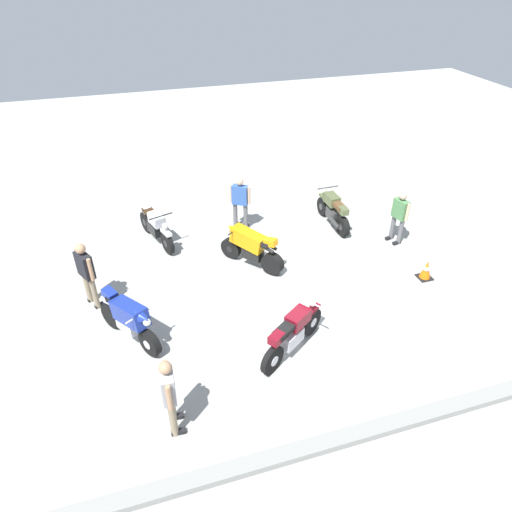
% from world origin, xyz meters
% --- Properties ---
extents(ground_plane, '(40.00, 40.00, 0.00)m').
position_xyz_m(ground_plane, '(0.00, 0.00, 0.00)').
color(ground_plane, '#9E9E99').
extents(curb_edge, '(14.00, 0.30, 0.15)m').
position_xyz_m(curb_edge, '(0.00, 4.60, 0.07)').
color(curb_edge, gray).
rests_on(curb_edge, ground).
extents(motorcycle_olive_vintage, '(0.70, 1.95, 1.07)m').
position_xyz_m(motorcycle_olive_vintage, '(-2.55, -2.36, 0.49)').
color(motorcycle_olive_vintage, black).
rests_on(motorcycle_olive_vintage, ground).
extents(motorcycle_orange_sportbike, '(1.38, 1.63, 1.14)m').
position_xyz_m(motorcycle_orange_sportbike, '(0.48, -1.03, 0.59)').
color(motorcycle_orange_sportbike, black).
rests_on(motorcycle_orange_sportbike, ground).
extents(motorcycle_blue_sportbike, '(1.19, 1.76, 1.14)m').
position_xyz_m(motorcycle_blue_sportbike, '(3.80, 0.92, 0.59)').
color(motorcycle_blue_sportbike, black).
rests_on(motorcycle_blue_sportbike, ground).
extents(motorcycle_silver_cruiser, '(0.87, 2.03, 1.09)m').
position_xyz_m(motorcycle_silver_cruiser, '(2.77, -2.99, 0.52)').
color(motorcycle_silver_cruiser, black).
rests_on(motorcycle_silver_cruiser, ground).
extents(motorcycle_maroon_cruiser, '(1.79, 1.28, 1.09)m').
position_xyz_m(motorcycle_maroon_cruiser, '(0.56, 2.30, 0.52)').
color(motorcycle_maroon_cruiser, black).
rests_on(motorcycle_maroon_cruiser, ground).
extents(person_in_gray_shirt, '(0.33, 0.65, 1.66)m').
position_xyz_m(person_in_gray_shirt, '(3.25, 3.43, 0.94)').
color(person_in_gray_shirt, gray).
rests_on(person_in_gray_shirt, ground).
extents(person_in_green_shirt, '(0.39, 0.63, 1.58)m').
position_xyz_m(person_in_green_shirt, '(-3.92, -0.95, 0.89)').
color(person_in_green_shirt, '#59595B').
rests_on(person_in_green_shirt, ground).
extents(person_in_blue_shirt, '(0.59, 0.50, 1.66)m').
position_xyz_m(person_in_blue_shirt, '(0.21, -3.03, 0.95)').
color(person_in_blue_shirt, '#59595B').
rests_on(person_in_blue_shirt, ground).
extents(person_in_black_shirt, '(0.48, 0.63, 1.73)m').
position_xyz_m(person_in_black_shirt, '(4.59, -0.56, 1.00)').
color(person_in_black_shirt, gray).
rests_on(person_in_black_shirt, ground).
extents(traffic_cone, '(0.36, 0.36, 0.53)m').
position_xyz_m(traffic_cone, '(-3.71, 0.88, 0.26)').
color(traffic_cone, black).
rests_on(traffic_cone, ground).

